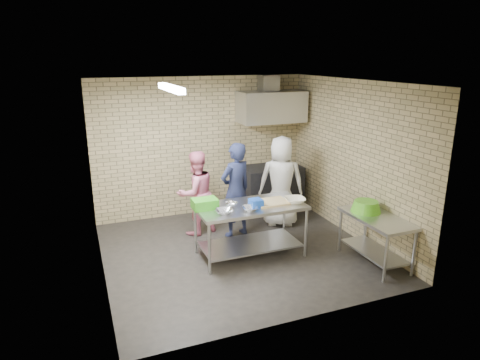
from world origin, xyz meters
name	(u,v)px	position (x,y,z in m)	size (l,w,h in m)	color
floor	(239,251)	(0.00, 0.00, 0.00)	(4.20, 4.20, 0.00)	black
ceiling	(239,82)	(0.00, 0.00, 2.70)	(4.20, 4.20, 0.00)	black
back_wall	(202,147)	(0.00, 2.00, 1.35)	(4.20, 0.06, 2.70)	tan
front_wall	(303,215)	(0.00, -2.00, 1.35)	(4.20, 0.06, 2.70)	tan
left_wall	(96,186)	(-2.10, 0.00, 1.35)	(0.06, 4.00, 2.70)	tan
right_wall	(353,160)	(2.10, 0.00, 1.35)	(0.06, 4.00, 2.70)	tan
prep_table	(250,230)	(0.13, -0.17, 0.42)	(1.68, 0.84, 0.84)	silver
side_counter	(375,240)	(1.80, -1.10, 0.38)	(0.60, 1.20, 0.75)	silver
stove	(271,188)	(1.35, 1.65, 0.45)	(1.20, 0.70, 0.90)	black
range_hood	(271,107)	(1.35, 1.70, 2.10)	(1.30, 0.60, 0.60)	silver
hood_duct	(269,83)	(1.35, 1.85, 2.55)	(0.35, 0.30, 0.30)	#A5A8AD
wall_shelf	(281,114)	(1.65, 1.89, 1.92)	(0.80, 0.20, 0.04)	#3F2B19
fluorescent_fixture	(171,88)	(-1.00, 0.00, 2.64)	(0.10, 1.25, 0.08)	white
green_crate	(205,204)	(-0.57, -0.05, 0.92)	(0.37, 0.28, 0.15)	#2F951B
blue_tub	(256,203)	(0.18, -0.27, 0.90)	(0.19, 0.19, 0.12)	#1645AA
cutting_board	(271,202)	(0.48, -0.19, 0.85)	(0.51, 0.39, 0.03)	tan
mixing_bowl_a	(224,212)	(-0.37, -0.37, 0.87)	(0.26, 0.26, 0.06)	#A9ABB0
mixing_bowl_b	(231,205)	(-0.17, -0.12, 0.87)	(0.20, 0.20, 0.06)	silver
mixing_bowl_c	(250,209)	(0.03, -0.39, 0.87)	(0.24, 0.24, 0.06)	#B1B3B8
ceramic_bowl	(295,200)	(0.83, -0.32, 0.88)	(0.32, 0.32, 0.08)	beige
green_basin	(366,206)	(1.78, -0.85, 0.83)	(0.46, 0.46, 0.17)	#59C626
bottle_red	(270,109)	(1.40, 1.89, 2.03)	(0.07, 0.07, 0.18)	#B22619
man_navy	(236,190)	(0.19, 0.65, 0.83)	(0.61, 0.40, 1.67)	#151836
woman_pink	(196,193)	(-0.42, 1.00, 0.75)	(0.73, 0.57, 1.50)	pink
woman_white	(281,181)	(1.16, 0.81, 0.84)	(0.82, 0.54, 1.68)	white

